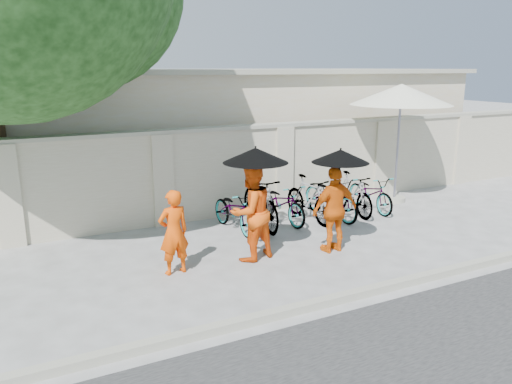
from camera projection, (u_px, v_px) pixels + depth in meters
name	position (u px, v px, depth m)	size (l,w,h in m)	color
ground	(271.00, 265.00, 8.75)	(80.00, 80.00, 0.00)	#ACACAC
kerb	(327.00, 301.00, 7.26)	(40.00, 0.16, 0.12)	#9C9B8A
compound_wall	(244.00, 171.00, 11.71)	(20.00, 0.30, 2.00)	beige
building_behind	(220.00, 127.00, 15.29)	(14.00, 6.00, 3.20)	beige
monk_left	(174.00, 232.00, 8.24)	(0.53, 0.35, 1.45)	#F64C06
monk_center	(251.00, 212.00, 8.82)	(0.86, 0.67, 1.78)	#ED530D
parasol_center	(256.00, 155.00, 8.53)	(1.14, 1.14, 1.03)	black
monk_right	(335.00, 210.00, 9.23)	(0.95, 0.40, 1.62)	#E5600D
parasol_right	(340.00, 156.00, 8.92)	(1.04, 1.04, 1.03)	black
patio_umbrella	(401.00, 96.00, 12.27)	(3.18, 3.18, 2.98)	#9C9B8A
bike_0	(235.00, 211.00, 10.49)	(0.59, 1.68, 0.88)	gray
bike_1	(260.00, 201.00, 10.69)	(0.54, 1.91, 1.15)	gray
bike_2	(282.00, 203.00, 11.08)	(0.59, 1.69, 0.89)	gray
bike_3	(309.00, 199.00, 11.15)	(0.48, 1.71, 1.02)	gray
bike_4	(331.00, 197.00, 11.42)	(0.65, 1.87, 0.98)	gray
bike_5	(352.00, 194.00, 11.66)	(0.47, 1.65, 0.99)	gray
bike_6	(371.00, 193.00, 11.98)	(0.58, 1.66, 0.87)	gray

